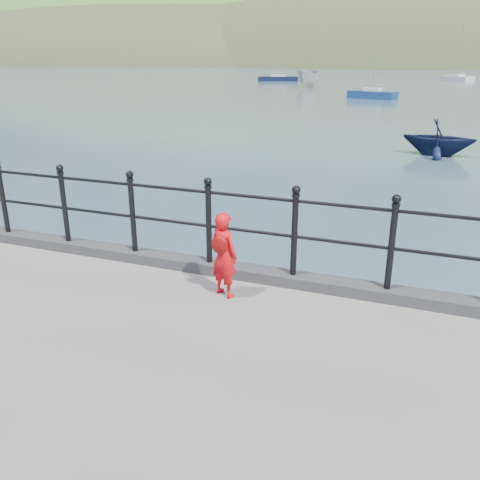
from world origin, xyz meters
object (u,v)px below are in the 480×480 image
at_px(launch_navy, 439,137).
at_px(sailboat_port, 372,95).
at_px(sailboat_deep, 457,78).
at_px(railing, 250,220).
at_px(child, 224,254).
at_px(sailboat_left, 278,79).
at_px(launch_white, 308,78).

height_order(launch_navy, sailboat_port, sailboat_port).
bearing_deg(sailboat_deep, launch_navy, -39.89).
distance_m(launch_navy, sailboat_deep, 71.46).
xyz_separation_m(railing, sailboat_deep, (4.16, 87.66, -1.48)).
bearing_deg(launch_navy, sailboat_port, 19.79).
distance_m(child, sailboat_left, 78.91).
bearing_deg(launch_navy, railing, 179.57).
bearing_deg(sailboat_deep, railing, -41.09).
height_order(child, launch_navy, child).
xyz_separation_m(launch_navy, sailboat_port, (-6.19, 28.41, -0.40)).
bearing_deg(sailboat_port, railing, -64.96).
relative_size(sailboat_port, sailboat_deep, 0.73).
xyz_separation_m(launch_navy, sailboat_deep, (1.89, 71.43, -0.39)).
bearing_deg(child, railing, -79.14).
bearing_deg(sailboat_left, sailboat_port, -72.94).
xyz_separation_m(child, sailboat_left, (-22.23, 75.70, -1.21)).
height_order(child, sailboat_deep, sailboat_deep).
bearing_deg(child, sailboat_port, -62.55).
relative_size(launch_white, launch_navy, 2.09).
bearing_deg(railing, sailboat_left, 106.58).
height_order(launch_navy, sailboat_deep, sailboat_deep).
bearing_deg(launch_navy, sailboat_left, 30.20).
xyz_separation_m(railing, child, (-0.13, -0.60, -0.27)).
relative_size(launch_white, sailboat_left, 0.65).
bearing_deg(railing, child, -101.79).
xyz_separation_m(launch_white, sailboat_left, (-8.57, 15.37, -0.79)).
xyz_separation_m(railing, launch_white, (-13.79, 59.72, -0.70)).
bearing_deg(sailboat_left, launch_navy, -81.43).
height_order(sailboat_deep, sailboat_left, sailboat_deep).
bearing_deg(sailboat_left, railing, -87.54).
height_order(launch_navy, sailboat_left, sailboat_left).
bearing_deg(sailboat_port, sailboat_left, 141.20).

